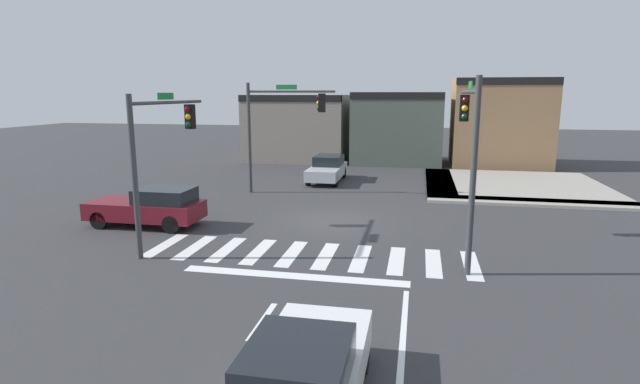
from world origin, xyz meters
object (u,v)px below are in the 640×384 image
Objects in this scene: traffic_signal_northwest at (280,118)px; car_maroon at (150,207)px; traffic_signal_southeast at (469,134)px; car_white at (305,375)px; traffic_signal_southwest at (163,139)px; car_silver at (327,169)px.

car_maroon is (-3.38, -7.46, -3.22)m from traffic_signal_northwest.
car_white is at bearing 160.73° from traffic_signal_southeast.
traffic_signal_southwest is (-10.37, -0.58, -0.28)m from traffic_signal_southeast.
traffic_signal_southwest is 1.15× the size of car_silver.
car_silver is (-3.76, 22.28, 0.00)m from car_white.
car_white is (-3.25, -9.31, -3.26)m from traffic_signal_southeast.
traffic_signal_southeast is 1.27× the size of car_maroon.
traffic_signal_northwest is 1.41× the size of car_white.
traffic_signal_northwest reaches higher than car_white.
car_maroon is at bearing 84.18° from traffic_signal_southeast.
traffic_signal_northwest is 8.80m from car_maroon.
traffic_signal_southeast is 15.10m from car_silver.
traffic_signal_southeast is 10.39m from traffic_signal_southwest.
traffic_signal_southeast reaches higher than traffic_signal_southwest.
car_maroon is at bearing -23.57° from car_silver.
traffic_signal_northwest is at bearing -9.92° from traffic_signal_southwest.
car_maroon is (-1.76, 1.82, -2.94)m from traffic_signal_southwest.
car_white is at bearing -140.83° from traffic_signal_southwest.
traffic_signal_northwest reaches higher than traffic_signal_southwest.
traffic_signal_southwest reaches higher than car_white.
traffic_signal_northwest reaches higher than traffic_signal_southeast.
traffic_signal_southeast is 1.09× the size of traffic_signal_southwest.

